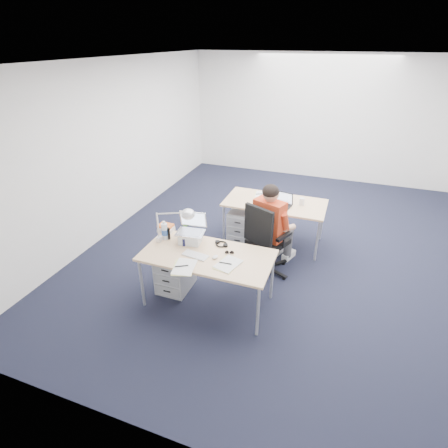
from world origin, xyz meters
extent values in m
plane|color=black|center=(0.00, 0.00, 0.00)|extent=(7.00, 7.00, 0.00)
cube|color=silver|center=(0.00, 3.50, 1.40)|extent=(6.00, 0.02, 2.80)
cube|color=silver|center=(0.00, -3.50, 1.40)|extent=(6.00, 0.02, 2.80)
cube|color=silver|center=(-3.00, 0.00, 1.40)|extent=(0.02, 7.00, 2.80)
cube|color=white|center=(0.00, 0.00, 2.80)|extent=(6.00, 7.00, 0.01)
cube|color=tan|center=(-0.65, -1.73, 0.71)|extent=(1.60, 0.80, 0.03)
cylinder|color=#B7BABC|center=(-1.40, -2.08, 0.35)|extent=(0.04, 0.04, 0.70)
cylinder|color=#B7BABC|center=(0.10, -2.08, 0.35)|extent=(0.04, 0.04, 0.70)
cylinder|color=#B7BABC|center=(-1.40, -1.38, 0.35)|extent=(0.04, 0.04, 0.70)
cylinder|color=#B7BABC|center=(0.10, -1.38, 0.35)|extent=(0.04, 0.04, 0.70)
cube|color=tan|center=(-0.22, 0.06, 0.71)|extent=(1.60, 0.80, 0.03)
cylinder|color=#B7BABC|center=(-0.97, -0.29, 0.35)|extent=(0.04, 0.04, 0.70)
cylinder|color=#B7BABC|center=(0.53, -0.29, 0.35)|extent=(0.04, 0.04, 0.70)
cylinder|color=#B7BABC|center=(-0.97, 0.41, 0.35)|extent=(0.04, 0.04, 0.70)
cylinder|color=#B7BABC|center=(0.53, 0.41, 0.35)|extent=(0.04, 0.04, 0.70)
cylinder|color=black|center=(-0.11, -0.79, 0.27)|extent=(0.05, 0.05, 0.43)
cube|color=black|center=(-0.11, -0.79, 0.49)|extent=(0.62, 0.62, 0.08)
cube|color=black|center=(-0.21, -1.00, 0.84)|extent=(0.44, 0.23, 0.54)
cube|color=red|center=(-0.12, -0.78, 0.83)|extent=(0.47, 0.35, 0.58)
sphere|color=tan|center=(-0.12, -0.78, 1.23)|extent=(0.22, 0.22, 0.22)
cube|color=#ADB0B3|center=(-1.18, -1.61, 0.28)|extent=(0.40, 0.50, 0.55)
cube|color=#ADB0B3|center=(-0.72, -0.05, 0.28)|extent=(0.40, 0.50, 0.55)
cube|color=white|center=(-0.78, -1.81, 0.74)|extent=(0.33, 0.17, 0.02)
ellipsoid|color=white|center=(-0.53, -1.77, 0.75)|extent=(0.07, 0.10, 0.03)
cylinder|color=#13153B|center=(-1.01, -1.62, 0.79)|extent=(0.08, 0.08, 0.11)
cylinder|color=silver|center=(-1.31, -1.57, 0.86)|extent=(0.09, 0.09, 0.26)
cube|color=silver|center=(-1.40, -1.38, 0.78)|extent=(0.21, 0.15, 0.09)
cube|color=black|center=(-1.27, -1.56, 0.81)|extent=(0.05, 0.04, 0.16)
cube|color=#E2DE82|center=(-0.80, -2.08, 0.74)|extent=(0.30, 0.37, 0.01)
cube|color=#E2DE82|center=(-0.35, -1.85, 0.74)|extent=(0.29, 0.36, 0.01)
cylinder|color=white|center=(0.20, 0.10, 0.79)|extent=(0.11, 0.11, 0.11)
cube|color=white|center=(-0.50, 0.26, 0.73)|extent=(0.24, 0.31, 0.01)
camera|label=1|loc=(0.76, -5.01, 3.06)|focal=28.00mm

